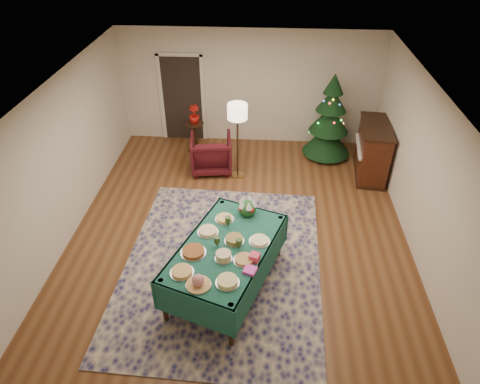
# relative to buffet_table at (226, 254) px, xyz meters

# --- Properties ---
(room_shell) EXTENTS (7.00, 7.00, 7.00)m
(room_shell) POSITION_rel_buffet_table_xyz_m (0.11, 1.35, 0.69)
(room_shell) COLOR #593319
(room_shell) RESTS_ON ground
(doorway) EXTENTS (1.08, 0.04, 2.16)m
(doorway) POSITION_rel_buffet_table_xyz_m (-1.49, 4.83, 0.43)
(doorway) COLOR black
(doorway) RESTS_ON ground
(rug) EXTENTS (3.35, 4.31, 0.02)m
(rug) POSITION_rel_buffet_table_xyz_m (-0.11, 0.44, -0.65)
(rug) COLOR #121346
(rug) RESTS_ON ground
(buffet_table) EXTENTS (1.88, 2.42, 0.83)m
(buffet_table) POSITION_rel_buffet_table_xyz_m (0.00, 0.00, 0.00)
(buffet_table) COLOR black
(buffet_table) RESTS_ON ground
(platter_0) EXTENTS (0.33, 0.33, 0.05)m
(platter_0) POSITION_rel_buffet_table_xyz_m (-0.55, -0.58, 0.19)
(platter_0) COLOR silver
(platter_0) RESTS_ON buffet_table
(platter_1) EXTENTS (0.34, 0.34, 0.18)m
(platter_1) POSITION_rel_buffet_table_xyz_m (-0.29, -0.79, 0.24)
(platter_1) COLOR silver
(platter_1) RESTS_ON buffet_table
(platter_2) EXTENTS (0.33, 0.33, 0.07)m
(platter_2) POSITION_rel_buffet_table_xyz_m (0.09, -0.72, 0.20)
(platter_2) COLOR silver
(platter_2) RESTS_ON buffet_table
(platter_3) EXTENTS (0.38, 0.38, 0.06)m
(platter_3) POSITION_rel_buffet_table_xyz_m (-0.45, -0.18, 0.19)
(platter_3) COLOR silver
(platter_3) RESTS_ON buffet_table
(platter_4) EXTENTS (0.26, 0.26, 0.11)m
(platter_4) POSITION_rel_buffet_table_xyz_m (-0.01, -0.27, 0.22)
(platter_4) COLOR silver
(platter_4) RESTS_ON buffet_table
(platter_5) EXTENTS (0.31, 0.31, 0.05)m
(platter_5) POSITION_rel_buffet_table_xyz_m (0.29, -0.28, 0.19)
(platter_5) COLOR silver
(platter_5) RESTS_ON buffet_table
(platter_6) EXTENTS (0.33, 0.33, 0.06)m
(platter_6) POSITION_rel_buffet_table_xyz_m (-0.30, 0.29, 0.19)
(platter_6) COLOR silver
(platter_6) RESTS_ON buffet_table
(platter_7) EXTENTS (0.30, 0.30, 0.08)m
(platter_7) POSITION_rel_buffet_table_xyz_m (0.12, 0.11, 0.20)
(platter_7) COLOR silver
(platter_7) RESTS_ON buffet_table
(platter_8) EXTENTS (0.32, 0.32, 0.05)m
(platter_8) POSITION_rel_buffet_table_xyz_m (0.49, 0.13, 0.19)
(platter_8) COLOR silver
(platter_8) RESTS_ON buffet_table
(platter_9) EXTENTS (0.30, 0.30, 0.05)m
(platter_9) POSITION_rel_buffet_table_xyz_m (-0.08, 0.61, 0.19)
(platter_9) COLOR silver
(platter_9) RESTS_ON buffet_table
(goblet_0) EXTENTS (0.09, 0.09, 0.19)m
(goblet_0) POSITION_rel_buffet_table_xyz_m (-0.01, 0.44, 0.27)
(goblet_0) COLOR #2D471E
(goblet_0) RESTS_ON buffet_table
(goblet_1) EXTENTS (0.09, 0.09, 0.19)m
(goblet_1) POSITION_rel_buffet_table_xyz_m (0.19, -0.06, 0.27)
(goblet_1) COLOR #2D471E
(goblet_1) RESTS_ON buffet_table
(goblet_2) EXTENTS (0.09, 0.09, 0.19)m
(goblet_2) POSITION_rel_buffet_table_xyz_m (-0.12, -0.03, 0.27)
(goblet_2) COLOR #2D471E
(goblet_2) RESTS_ON buffet_table
(napkin_stack) EXTENTS (0.21, 0.21, 0.04)m
(napkin_stack) POSITION_rel_buffet_table_xyz_m (0.38, -0.49, 0.19)
(napkin_stack) COLOR #EE42C1
(napkin_stack) RESTS_ON buffet_table
(gift_box) EXTENTS (0.17, 0.17, 0.11)m
(gift_box) POSITION_rel_buffet_table_xyz_m (0.43, -0.27, 0.22)
(gift_box) COLOR #DD3D5A
(gift_box) RESTS_ON buffet_table
(centerpiece) EXTENTS (0.30, 0.30, 0.34)m
(centerpiece) POSITION_rel_buffet_table_xyz_m (0.27, 0.78, 0.31)
(centerpiece) COLOR #1E4C1E
(centerpiece) RESTS_ON buffet_table
(armchair) EXTENTS (0.96, 0.92, 0.89)m
(armchair) POSITION_rel_buffet_table_xyz_m (-0.65, 3.40, -0.22)
(armchair) COLOR #3C0D12
(armchair) RESTS_ON ground
(floor_lamp) EXTENTS (0.40, 0.40, 1.67)m
(floor_lamp) POSITION_rel_buffet_table_xyz_m (-0.06, 3.17, 0.75)
(floor_lamp) COLOR #A57F3F
(floor_lamp) RESTS_ON ground
(side_table) EXTENTS (0.41, 0.41, 0.74)m
(side_table) POSITION_rel_buffet_table_xyz_m (-1.12, 4.19, -0.31)
(side_table) COLOR black
(side_table) RESTS_ON ground
(potted_plant) EXTENTS (0.24, 0.43, 0.24)m
(potted_plant) POSITION_rel_buffet_table_xyz_m (-1.12, 4.19, 0.19)
(potted_plant) COLOR #A4110B
(potted_plant) RESTS_ON side_table
(christmas_tree) EXTENTS (1.24, 1.24, 1.98)m
(christmas_tree) POSITION_rel_buffet_table_xyz_m (1.93, 4.19, 0.23)
(christmas_tree) COLOR black
(christmas_tree) RESTS_ON ground
(piano) EXTENTS (0.76, 1.40, 1.16)m
(piano) POSITION_rel_buffet_table_xyz_m (2.81, 3.45, -0.09)
(piano) COLOR black
(piano) RESTS_ON ground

